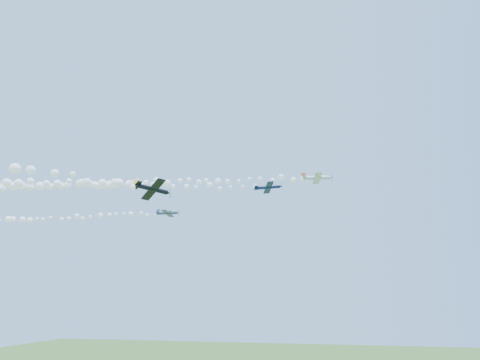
% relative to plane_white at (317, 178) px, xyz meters
% --- Properties ---
extents(plane_white, '(7.59, 8.03, 2.29)m').
position_rel_plane_white_xyz_m(plane_white, '(0.00, 0.00, 0.00)').
color(plane_white, silver).
extents(smoke_trail_white, '(81.17, 13.62, 3.16)m').
position_rel_plane_white_xyz_m(smoke_trail_white, '(-42.81, -5.92, -0.30)').
color(smoke_trail_white, white).
extents(plane_navy, '(6.89, 7.31, 1.99)m').
position_rel_plane_white_xyz_m(plane_navy, '(-11.16, -6.05, -3.39)').
color(plane_navy, '#0D183C').
extents(smoke_trail_navy, '(79.40, 26.49, 2.74)m').
position_rel_plane_white_xyz_m(smoke_trail_navy, '(-52.77, -19.03, -3.61)').
color(smoke_trail_navy, white).
extents(plane_grey, '(6.58, 6.89, 2.01)m').
position_rel_plane_white_xyz_m(plane_grey, '(-39.97, 4.08, -6.13)').
color(plane_grey, '#363D4F').
extents(smoke_trail_grey, '(80.83, 5.81, 3.02)m').
position_rel_plane_white_xyz_m(smoke_trail_grey, '(-82.34, 2.24, -6.53)').
color(smoke_trail_grey, white).
extents(plane_black, '(5.50, 5.28, 2.38)m').
position_rel_plane_white_xyz_m(plane_black, '(-24.23, -39.88, -12.17)').
color(plane_black, black).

